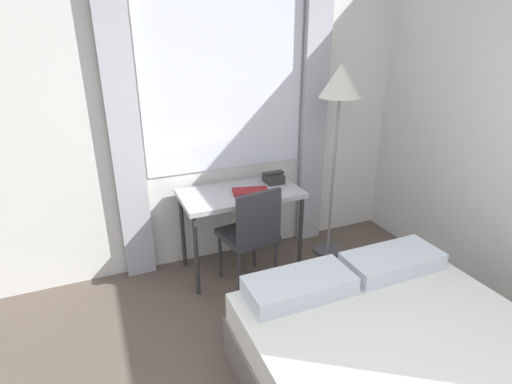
% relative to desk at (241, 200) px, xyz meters
% --- Properties ---
extents(wall_back_with_window, '(4.68, 0.13, 2.70)m').
position_rel_desk_xyz_m(wall_back_with_window, '(-0.14, 0.34, 0.69)').
color(wall_back_with_window, silver).
rests_on(wall_back_with_window, ground_plane).
extents(desk, '(1.01, 0.54, 0.74)m').
position_rel_desk_xyz_m(desk, '(0.00, 0.00, 0.00)').
color(desk, '#B2B2B7').
rests_on(desk, ground_plane).
extents(desk_chair, '(0.45, 0.45, 0.88)m').
position_rel_desk_xyz_m(desk_chair, '(-0.02, -0.28, -0.16)').
color(desk_chair, '#333338').
rests_on(desk_chair, ground_plane).
extents(standing_lamp, '(0.35, 0.35, 1.75)m').
position_rel_desk_xyz_m(standing_lamp, '(0.86, -0.07, 0.83)').
color(standing_lamp, '#4C4C51').
rests_on(standing_lamp, ground_plane).
extents(telephone, '(0.17, 0.16, 0.10)m').
position_rel_desk_xyz_m(telephone, '(0.35, 0.09, 0.12)').
color(telephone, '#2D2D2D').
rests_on(telephone, desk).
extents(book, '(0.32, 0.23, 0.02)m').
position_rel_desk_xyz_m(book, '(0.07, -0.06, 0.09)').
color(book, maroon).
rests_on(book, desk).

